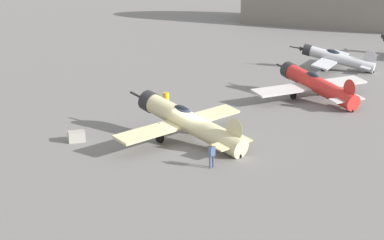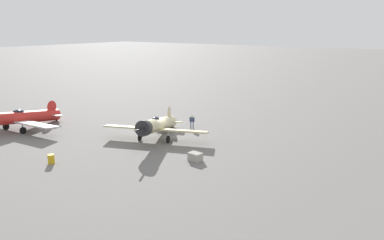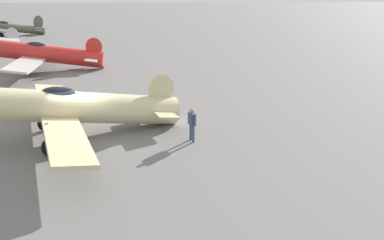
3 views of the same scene
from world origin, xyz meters
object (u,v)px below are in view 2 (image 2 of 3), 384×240
at_px(airplane_mid_apron, 22,118).
at_px(equipment_crate, 195,157).
at_px(ground_crew_mechanic, 192,121).
at_px(airplane_foreground, 157,125).
at_px(fuel_drum, 51,159).

relative_size(airplane_mid_apron, equipment_crate, 9.56).
relative_size(ground_crew_mechanic, equipment_crate, 1.26).
xyz_separation_m(airplane_foreground, ground_crew_mechanic, (5.81, -0.86, -0.56)).
bearing_deg(fuel_drum, equipment_crate, -52.61).
bearing_deg(fuel_drum, airplane_foreground, -15.19).
distance_m(airplane_mid_apron, equipment_crate, 24.20).
distance_m(airplane_foreground, fuel_drum, 12.28).
height_order(airplane_foreground, ground_crew_mechanic, airplane_foreground).
bearing_deg(airplane_foreground, airplane_mid_apron, -88.99).
xyz_separation_m(airplane_mid_apron, ground_crew_mechanic, (12.25, -17.27, -0.49)).
bearing_deg(equipment_crate, airplane_mid_apron, 96.87).
bearing_deg(ground_crew_mechanic, airplane_foreground, 151.38).
height_order(airplane_foreground, equipment_crate, airplane_foreground).
height_order(airplane_mid_apron, ground_crew_mechanic, airplane_mid_apron).
bearing_deg(airplane_foreground, fuel_drum, -35.62).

